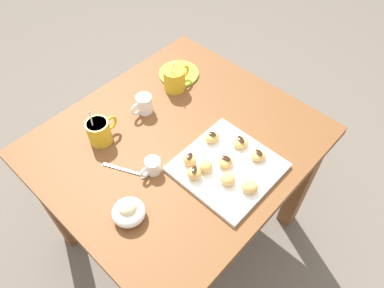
{
  "coord_description": "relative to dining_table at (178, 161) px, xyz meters",
  "views": [
    {
      "loc": [
        -0.56,
        -0.6,
        1.71
      ],
      "look_at": [
        0.01,
        -0.06,
        0.73
      ],
      "focal_mm": 33.63,
      "sensor_mm": 36.0,
      "label": 1
    }
  ],
  "objects": [
    {
      "name": "beignet_0",
      "position": [
        -0.05,
        -0.11,
        0.17
      ],
      "size": [
        0.04,
        0.05,
        0.04
      ],
      "primitive_type": "ellipsoid",
      "rotation": [
        0.0,
        0.0,
        0.02
      ],
      "color": "#E5B260",
      "rests_on": "pastry_plate_square"
    },
    {
      "name": "beignet_2",
      "position": [
        0.02,
        -0.2,
        0.16
      ],
      "size": [
        0.07,
        0.07,
        0.03
      ],
      "primitive_type": "ellipsoid",
      "rotation": [
        0.0,
        0.0,
        5.16
      ],
      "color": "#E5B260",
      "rests_on": "pastry_plate_square"
    },
    {
      "name": "chocolate_drizzle_3",
      "position": [
        0.12,
        -0.27,
        0.18
      ],
      "size": [
        0.03,
        0.04,
        0.0
      ],
      "primitive_type": "ellipsoid",
      "rotation": [
        0.0,
        0.0,
        4.4
      ],
      "color": "black",
      "rests_on": "beignet_3"
    },
    {
      "name": "chocolate_drizzle_6",
      "position": [
        0.12,
        -0.19,
        0.18
      ],
      "size": [
        0.03,
        0.04,
        0.0
      ],
      "primitive_type": "ellipsoid",
      "rotation": [
        0.0,
        0.0,
        1.16
      ],
      "color": "black",
      "rests_on": "beignet_6"
    },
    {
      "name": "dining_table",
      "position": [
        0.0,
        0.0,
        0.0
      ],
      "size": [
        0.94,
        0.84,
        0.71
      ],
      "color": "brown",
      "rests_on": "ground_plane"
    },
    {
      "name": "chocolate_drizzle_0",
      "position": [
        -0.05,
        -0.11,
        0.19
      ],
      "size": [
        0.03,
        0.03,
        0.0
      ],
      "primitive_type": "ellipsoid",
      "rotation": [
        0.0,
        0.0,
        0.36
      ],
      "color": "black",
      "rests_on": "beignet_0"
    },
    {
      "name": "chocolate_drizzle_5",
      "position": [
        -0.08,
        -0.16,
        0.19
      ],
      "size": [
        0.03,
        0.03,
        0.0
      ],
      "primitive_type": "ellipsoid",
      "rotation": [
        0.0,
        0.0,
        0.68
      ],
      "color": "black",
      "rests_on": "beignet_5"
    },
    {
      "name": "ice_cream_bowl",
      "position": [
        -0.32,
        -0.11,
        0.16
      ],
      "size": [
        0.1,
        0.1,
        0.08
      ],
      "color": "white",
      "rests_on": "dining_table"
    },
    {
      "name": "saucer_lime_left",
      "position": [
        0.26,
        0.24,
        0.14
      ],
      "size": [
        0.17,
        0.17,
        0.01
      ],
      "primitive_type": "cylinder",
      "color": "#9EC633",
      "rests_on": "dining_table"
    },
    {
      "name": "chocolate_sauce_pitcher",
      "position": [
        -0.15,
        -0.04,
        0.16
      ],
      "size": [
        0.09,
        0.05,
        0.06
      ],
      "color": "white",
      "rests_on": "dining_table"
    },
    {
      "name": "beignet_1",
      "position": [
        -0.02,
        -0.25,
        0.17
      ],
      "size": [
        0.07,
        0.07,
        0.04
      ],
      "primitive_type": "ellipsoid",
      "rotation": [
        0.0,
        0.0,
        2.53
      ],
      "color": "#E5B260",
      "rests_on": "pastry_plate_square"
    },
    {
      "name": "beignet_8",
      "position": [
        -0.04,
        -0.17,
        0.17
      ],
      "size": [
        0.06,
        0.06,
        0.04
      ],
      "primitive_type": "ellipsoid",
      "rotation": [
        0.0,
        0.0,
        0.39
      ],
      "color": "#E5B260",
      "rests_on": "pastry_plate_square"
    },
    {
      "name": "cream_pitcher_white",
      "position": [
        0.02,
        0.19,
        0.17
      ],
      "size": [
        0.1,
        0.06,
        0.07
      ],
      "color": "white",
      "rests_on": "dining_table"
    },
    {
      "name": "chocolate_drizzle_2",
      "position": [
        0.02,
        -0.2,
        0.18
      ],
      "size": [
        0.02,
        0.04,
        0.0
      ],
      "primitive_type": "ellipsoid",
      "rotation": [
        0.0,
        0.0,
        4.9
      ],
      "color": "black",
      "rests_on": "beignet_2"
    },
    {
      "name": "coffee_mug_mustard_right",
      "position": [
        0.19,
        0.2,
        0.18
      ],
      "size": [
        0.13,
        0.09,
        0.14
      ],
      "color": "gold",
      "rests_on": "dining_table"
    },
    {
      "name": "coffee_mug_mustard_left",
      "position": [
        -0.18,
        0.2,
        0.18
      ],
      "size": [
        0.12,
        0.08,
        0.14
      ],
      "color": "gold",
      "rests_on": "dining_table"
    },
    {
      "name": "ground_plane",
      "position": [
        0.0,
        0.0,
        -0.58
      ],
      "size": [
        8.0,
        8.0,
        0.0
      ],
      "primitive_type": "plane",
      "color": "#665B51"
    },
    {
      "name": "beignet_6",
      "position": [
        0.12,
        -0.19,
        0.16
      ],
      "size": [
        0.07,
        0.07,
        0.03
      ],
      "primitive_type": "ellipsoid",
      "rotation": [
        0.0,
        0.0,
        0.94
      ],
      "color": "#E5B260",
      "rests_on": "pastry_plate_square"
    },
    {
      "name": "beignet_7",
      "position": [
        0.07,
        -0.1,
        0.16
      ],
      "size": [
        0.06,
        0.05,
        0.03
      ],
      "primitive_type": "ellipsoid",
      "rotation": [
        0.0,
        0.0,
        4.48
      ],
      "color": "#E5B260",
      "rests_on": "pastry_plate_square"
    },
    {
      "name": "chocolate_drizzle_7",
      "position": [
        0.07,
        -0.1,
        0.18
      ],
      "size": [
        0.02,
        0.03,
        0.0
      ],
      "primitive_type": "ellipsoid",
      "rotation": [
        0.0,
        0.0,
        4.9
      ],
      "color": "black",
      "rests_on": "beignet_7"
    },
    {
      "name": "pastry_plate_square",
      "position": [
        0.03,
        -0.21,
        0.14
      ],
      "size": [
        0.31,
        0.31,
        0.02
      ],
      "primitive_type": "cube",
      "color": "white",
      "rests_on": "dining_table"
    },
    {
      "name": "loose_spoon_near_saucer",
      "position": [
        -0.21,
        0.01,
        0.13
      ],
      "size": [
        0.08,
        0.15,
        0.01
      ],
      "color": "silver",
      "rests_on": "dining_table"
    },
    {
      "name": "beignet_3",
      "position": [
        0.12,
        -0.27,
        0.16
      ],
      "size": [
        0.07,
        0.07,
        0.03
      ],
      "primitive_type": "ellipsoid",
      "rotation": [
        0.0,
        0.0,
        4.14
      ],
      "color": "#E5B260",
      "rests_on": "pastry_plate_square"
    },
    {
      "name": "beignet_4",
      "position": [
        -0.0,
        -0.32,
        0.17
      ],
      "size": [
        0.07,
        0.07,
        0.04
      ],
      "primitive_type": "ellipsoid",
      "rotation": [
        0.0,
        0.0,
        3.65
      ],
      "color": "#E5B260",
      "rests_on": "pastry_plate_square"
    },
    {
      "name": "beignet_5",
      "position": [
        -0.08,
        -0.16,
        0.17
      ],
      "size": [
        0.06,
        0.06,
        0.04
      ],
      "primitive_type": "ellipsoid",
      "rotation": [
        0.0,
        0.0,
        0.39
      ],
      "color": "#E5B260",
      "rests_on": "pastry_plate_square"
    }
  ]
}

